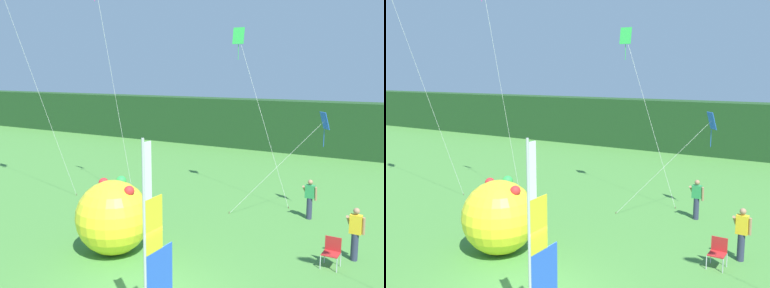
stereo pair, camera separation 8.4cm
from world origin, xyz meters
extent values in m
cube|color=#1E421E|center=(0.00, 23.53, 1.89)|extent=(80.00, 2.40, 3.78)
cylinder|color=#B7B7BC|center=(1.18, -1.23, 2.25)|extent=(0.06, 0.06, 4.50)
cube|color=blue|center=(1.18, -0.72, 1.41)|extent=(0.02, 0.97, 1.20)
cube|color=yellow|center=(1.18, -0.90, 2.61)|extent=(0.02, 0.60, 1.20)
cube|color=white|center=(1.18, -1.08, 3.81)|extent=(0.02, 0.23, 1.20)
cylinder|color=#2D334C|center=(4.06, 5.64, 0.44)|extent=(0.22, 0.22, 0.87)
cube|color=yellow|center=(4.06, 5.64, 1.17)|extent=(0.36, 0.20, 0.60)
sphere|color=#A37556|center=(4.06, 5.64, 1.59)|extent=(0.20, 0.20, 0.20)
cylinder|color=#A37556|center=(3.83, 5.70, 1.24)|extent=(0.09, 0.48, 0.42)
cylinder|color=#A37556|center=(4.29, 5.64, 1.15)|extent=(0.09, 0.14, 0.56)
cylinder|color=#2D334C|center=(1.71, 8.81, 0.43)|extent=(0.22, 0.22, 0.87)
cube|color=#2D8E4C|center=(1.71, 8.81, 1.13)|extent=(0.36, 0.20, 0.52)
sphere|color=#A37556|center=(1.71, 8.81, 1.51)|extent=(0.20, 0.20, 0.20)
cylinder|color=#A37556|center=(1.48, 8.87, 1.16)|extent=(0.09, 0.48, 0.42)
cylinder|color=#A37556|center=(1.94, 8.82, 1.07)|extent=(0.09, 0.14, 0.56)
sphere|color=yellow|center=(-2.73, 2.20, 1.20)|extent=(2.40, 2.40, 2.40)
sphere|color=red|center=(-2.03, 2.18, 2.17)|extent=(0.34, 0.34, 0.34)
sphere|color=green|center=(-2.78, 2.70, 2.28)|extent=(0.34, 0.34, 0.34)
sphere|color=red|center=(-3.34, 2.46, 2.20)|extent=(0.34, 0.34, 0.34)
cylinder|color=#BCBCC1|center=(3.32, 4.47, 0.21)|extent=(0.03, 0.03, 0.42)
cylinder|color=#BCBCC1|center=(3.80, 4.47, 0.21)|extent=(0.03, 0.03, 0.42)
cylinder|color=#BCBCC1|center=(3.32, 4.95, 0.21)|extent=(0.03, 0.03, 0.42)
cylinder|color=#BCBCC1|center=(3.80, 4.95, 0.21)|extent=(0.03, 0.03, 0.42)
cube|color=#B22323|center=(3.56, 4.71, 0.43)|extent=(0.48, 0.48, 0.03)
cube|color=#B22323|center=(3.56, 4.95, 0.67)|extent=(0.48, 0.03, 0.44)
cylinder|color=brown|center=(-8.81, 6.45, 0.04)|extent=(0.03, 0.03, 0.08)
cylinder|color=silver|center=(-10.00, 5.20, 5.80)|extent=(2.39, 2.52, 11.60)
cylinder|color=brown|center=(0.55, 9.72, 0.04)|extent=(0.03, 0.03, 0.08)
cylinder|color=silver|center=(-0.88, 10.09, 3.73)|extent=(2.88, 0.76, 7.45)
cube|color=green|center=(-2.31, 10.47, 7.45)|extent=(0.55, 0.20, 0.74)
cylinder|color=green|center=(-2.31, 10.47, 6.72)|extent=(0.02, 0.02, 0.70)
cylinder|color=brown|center=(-1.32, 7.76, 0.04)|extent=(0.03, 0.03, 0.08)
cylinder|color=silver|center=(0.30, 8.72, 1.94)|extent=(3.26, 1.94, 3.90)
cube|color=blue|center=(1.93, 9.68, 3.89)|extent=(0.50, 0.53, 0.70)
cylinder|color=blue|center=(1.93, 9.68, 3.18)|extent=(0.02, 0.02, 0.70)
cylinder|color=brown|center=(-5.89, 7.17, 0.04)|extent=(0.03, 0.03, 0.08)
cylinder|color=silver|center=(-6.71, 6.97, 5.01)|extent=(1.66, 0.41, 10.02)
camera|label=1|loc=(6.44, -8.03, 5.76)|focal=40.99mm
camera|label=2|loc=(6.51, -7.98, 5.76)|focal=40.99mm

